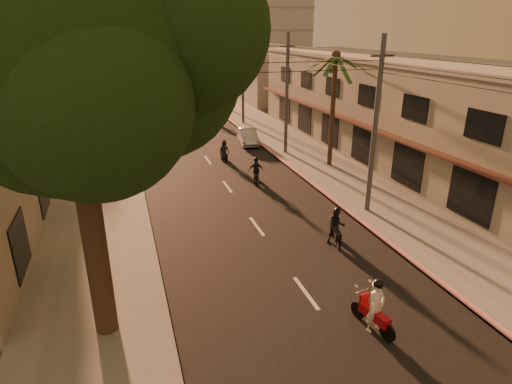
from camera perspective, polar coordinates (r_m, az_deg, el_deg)
The scene contains 18 objects.
ground at distance 14.97m, azimuth 9.91°, elevation -17.27°, with size 160.00×160.00×0.00m, color #383023.
road at distance 32.17m, azimuth -6.45°, elevation 4.24°, with size 10.00×140.00×0.02m, color black.
sidewalk_right at distance 34.32m, azimuth 5.96°, elevation 5.41°, with size 5.00×140.00×0.12m, color slate.
sidewalk_left at distance 31.66m, azimuth -19.87°, elevation 2.92°, with size 5.00×140.00×0.12m, color slate.
curb_stripe at distance 29.01m, azimuth 5.49°, elevation 2.59°, with size 0.20×60.00×0.20m, color red.
shophouse_row at distance 34.96m, azimuth 17.46°, elevation 10.89°, with size 8.80×34.20×7.30m.
broadleaf_tree at distance 12.46m, azimuth -22.03°, elevation 16.23°, with size 9.60×8.70×12.10m.
palm_tree at distance 29.77m, azimuth 10.58°, elevation 16.69°, with size 5.00×5.00×8.20m.
utility_poles at distance 32.69m, azimuth 4.21°, elevation 16.24°, with size 1.20×48.26×9.00m.
filler_right at distance 59.06m, azimuth 2.17°, elevation 14.92°, with size 8.00×14.00×6.00m, color gray.
filler_left_near at distance 45.56m, azimuth -28.15°, elevation 9.70°, with size 8.00×14.00×4.40m, color gray.
filler_left_far at distance 63.06m, azimuth -25.79°, elevation 13.78°, with size 8.00×14.00×7.00m, color gray.
scooter_red at distance 14.66m, azimuth 15.60°, elevation -14.65°, with size 0.91×1.92×1.91m.
scooter_mid_a at distance 19.70m, azimuth 10.65°, elevation -4.62°, with size 1.12×1.77×1.77m.
scooter_mid_b at distance 27.06m, azimuth -0.01°, elevation 2.82°, with size 1.13×1.68×1.68m.
scooter_far_a at distance 31.83m, azimuth -4.27°, elevation 5.44°, with size 0.76×1.62×1.58m.
scooter_far_b at distance 44.66m, azimuth -5.38°, elevation 10.18°, with size 1.58×1.96×1.98m.
parked_car at distance 36.49m, azimuth -1.11°, elevation 7.42°, with size 1.88×4.13×1.32m, color #A2A4AA.
Camera 1 is at (-5.85, -10.27, 9.19)m, focal length 30.00 mm.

